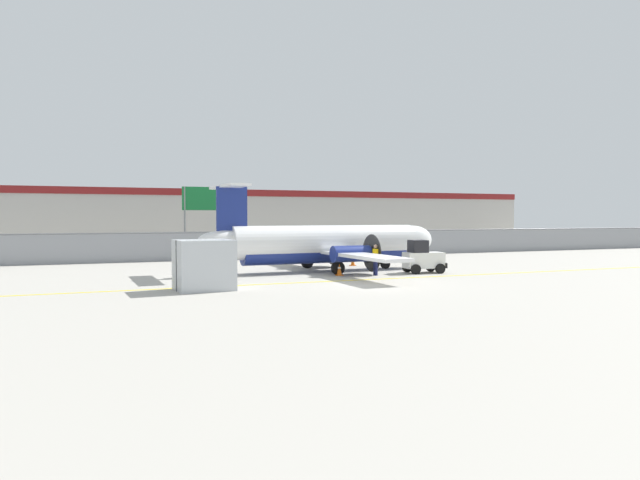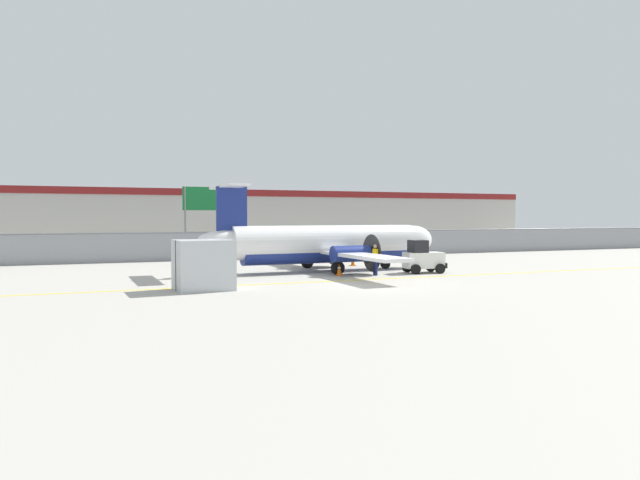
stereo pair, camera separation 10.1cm
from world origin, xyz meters
The scene contains 15 objects.
ground_plane centered at (0.00, 2.00, 0.00)m, with size 140.00×140.00×0.01m.
perimeter_fence centered at (0.00, 18.00, 1.12)m, with size 98.00×0.10×2.10m.
parking_lot_strip centered at (0.00, 29.50, 0.06)m, with size 98.00×17.00×0.12m.
background_building centered at (0.00, 47.99, 3.26)m, with size 91.00×8.10×6.50m.
commuter_airplane centered at (0.46, 6.93, 1.60)m, with size 14.88×16.05×4.92m.
baggage_tug centered at (4.92, 3.96, 0.86)m, with size 2.44×1.60×1.88m.
ground_crew_worker centered at (1.82, 3.77, 0.95)m, with size 0.35×0.54×1.70m.
cargo_container centered at (-8.02, 0.99, 1.10)m, with size 2.54×2.17×2.20m.
traffic_cone_near_left centered at (-0.06, 4.43, 0.31)m, with size 0.36×0.36×0.64m.
traffic_cone_near_right centered at (3.23, 9.75, 0.31)m, with size 0.36×0.36×0.64m.
parked_car_0 centered at (-13.12, 24.51, 0.89)m, with size 4.39×2.43×1.58m.
parked_car_1 centered at (-3.49, 32.77, 0.89)m, with size 4.20×2.00×1.58m.
parked_car_2 centered at (5.40, 33.31, 0.89)m, with size 4.32×2.27×1.58m.
parked_car_3 centered at (13.29, 25.21, 0.89)m, with size 4.31×2.23×1.58m.
highway_sign centered at (-4.44, 20.19, 4.14)m, with size 3.60×0.14×5.50m.
Camera 2 is at (-12.37, -24.04, 3.23)m, focal length 32.00 mm.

